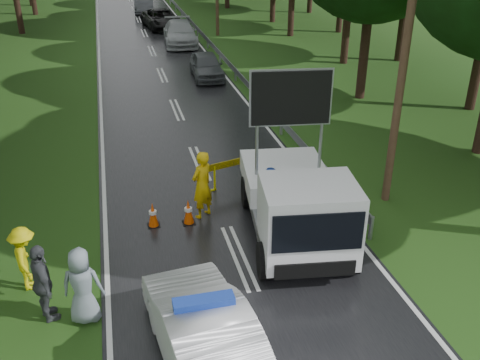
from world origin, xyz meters
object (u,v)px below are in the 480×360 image
object	(u,v)px
barrier	(233,166)
civilian	(271,196)
police_sedan	(205,336)
queue_car_fourth	(144,4)
work_truck	(297,203)
queue_car_third	(162,19)
queue_car_first	(206,66)
officer	(202,185)
queue_car_second	(180,33)

from	to	relation	value
barrier	civilian	size ratio (longest dim) A/B	1.31
police_sedan	queue_car_fourth	world-z (taller)	police_sedan
work_truck	queue_car_third	world-z (taller)	work_truck
queue_car_fourth	queue_car_third	bearing A→B (deg)	-80.19
queue_car_first	queue_car_fourth	world-z (taller)	queue_car_fourth
queue_car_third	officer	bearing A→B (deg)	-100.83
civilian	queue_car_second	size ratio (longest dim) A/B	0.32
work_truck	officer	distance (m)	2.91
work_truck	civilian	world-z (taller)	work_truck
police_sedan	civilian	size ratio (longest dim) A/B	2.81
work_truck	civilian	size ratio (longest dim) A/B	3.35
work_truck	queue_car_third	xyz separation A→B (m)	(-0.17, 31.19, -0.45)
officer	civilian	distance (m)	2.02
queue_car_first	queue_car_fourth	bearing A→B (deg)	96.34
police_sedan	queue_car_fourth	bearing A→B (deg)	-99.69
queue_car_third	queue_car_fourth	bearing A→B (deg)	88.38
queue_car_first	queue_car_second	xyz separation A→B (m)	(-0.21, 8.67, 0.09)
work_truck	barrier	world-z (taller)	work_truck
work_truck	queue_car_fourth	size ratio (longest dim) A/B	1.21
work_truck	queue_car_second	xyz separation A→B (m)	(0.42, 25.19, -0.41)
queue_car_second	queue_car_fourth	distance (m)	13.91
officer	queue_car_second	size ratio (longest dim) A/B	0.39
queue_car_third	queue_car_second	bearing A→B (deg)	-91.23
police_sedan	queue_car_second	distance (m)	29.31
queue_car_third	queue_car_fourth	distance (m)	7.88
officer	queue_car_first	xyz separation A→B (m)	(2.84, 14.63, -0.36)
work_truck	officer	size ratio (longest dim) A/B	2.76
queue_car_fourth	civilian	bearing A→B (deg)	-84.60
work_truck	queue_car_third	bearing A→B (deg)	98.09
police_sedan	queue_car_third	size ratio (longest dim) A/B	0.92
officer	barrier	bearing A→B (deg)	-164.46
barrier	civilian	xyz separation A→B (m)	(0.56, -2.46, 0.13)
work_truck	queue_car_second	size ratio (longest dim) A/B	1.08
queue_car_second	queue_car_third	world-z (taller)	queue_car_second
barrier	civilian	world-z (taller)	civilian
officer	queue_car_second	xyz separation A→B (m)	(2.63, 23.30, -0.26)
officer	civilian	bearing A→B (deg)	120.54
officer	queue_car_first	world-z (taller)	officer
queue_car_third	work_truck	bearing A→B (deg)	-96.53
civilian	queue_car_third	bearing A→B (deg)	73.63
civilian	queue_car_first	bearing A→B (deg)	70.32
queue_car_fourth	queue_car_first	bearing A→B (deg)	-81.56
queue_car_first	work_truck	bearing A→B (deg)	-89.69
queue_car_first	queue_car_second	bearing A→B (deg)	93.88
police_sedan	civilian	bearing A→B (deg)	-126.09
queue_car_first	queue_car_fourth	xyz separation A→B (m)	(-1.51, 22.52, 0.10)
officer	queue_car_fourth	size ratio (longest dim) A/B	0.44
officer	queue_car_third	xyz separation A→B (m)	(2.05, 29.30, -0.31)
police_sedan	civilian	xyz separation A→B (m)	(2.84, 5.02, 0.08)
police_sedan	queue_car_second	size ratio (longest dim) A/B	0.90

